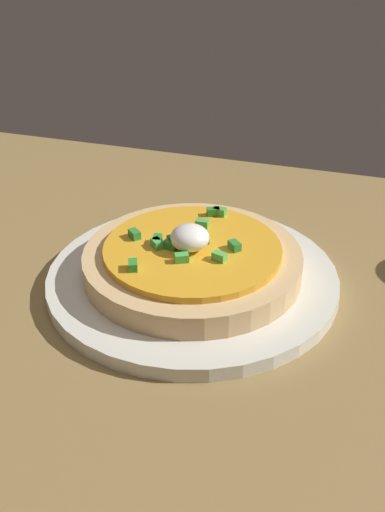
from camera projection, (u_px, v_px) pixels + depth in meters
dining_table at (159, 376)px, 56.49cm from camera, size 91.14×87.48×2.60cm
plate at (192, 279)px, 65.58cm from camera, size 28.44×28.44×1.40cm
pizza at (192, 260)px, 64.43cm from camera, size 21.19×21.19×5.42cm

